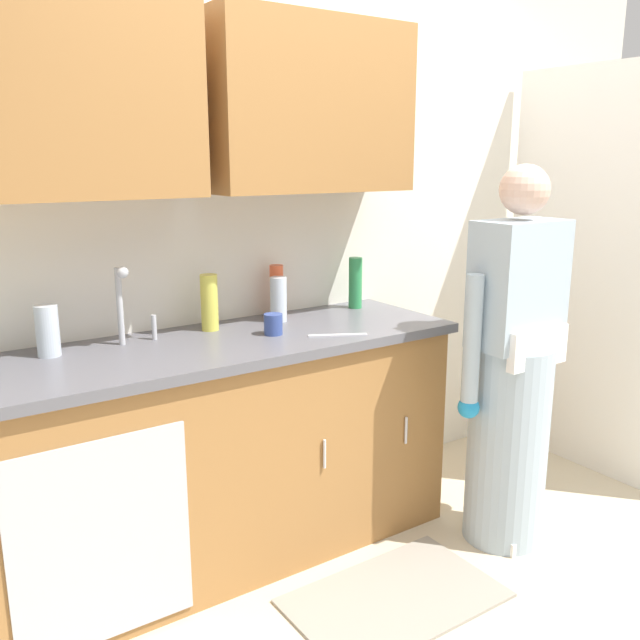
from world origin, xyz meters
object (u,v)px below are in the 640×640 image
bottle_soap (48,331)px  cup_by_sink (273,324)px  person_at_sink (511,389)px  bottle_water_short (278,299)px  bottle_water_tall (277,291)px  sink (146,355)px  bottle_cleaner_spray (209,303)px  knife_on_counter (338,335)px  bottle_dish_liquid (355,283)px

bottle_soap → cup_by_sink: bearing=-12.9°
person_at_sink → bottle_water_short: person_at_sink is taller
bottle_water_tall → bottle_soap: bearing=-175.3°
sink → bottle_cleaner_spray: 0.40m
sink → person_at_sink: (1.37, -0.58, -0.23)m
bottle_soap → bottle_water_tall: 1.01m
bottle_soap → bottle_water_tall: bottle_water_tall is taller
person_at_sink → cup_by_sink: size_ratio=18.89×
bottle_cleaner_spray → knife_on_counter: size_ratio=0.98×
bottle_cleaner_spray → bottle_dish_liquid: size_ratio=0.97×
bottle_water_tall → bottle_dish_liquid: bearing=-7.8°
cup_by_sink → knife_on_counter: 0.27m
bottle_water_short → bottle_cleaner_spray: bearing=175.5°
person_at_sink → sink: bearing=157.2°
knife_on_counter → bottle_soap: bearing=8.3°
person_at_sink → bottle_water_short: 1.07m
bottle_water_tall → bottle_dish_liquid: (0.40, -0.05, 0.00)m
bottle_water_short → bottle_soap: bearing=179.8°
person_at_sink → bottle_soap: person_at_sink is taller
person_at_sink → knife_on_counter: person_at_sink is taller
person_at_sink → cup_by_sink: 1.04m
bottle_water_short → cup_by_sink: bottle_water_short is taller
sink → cup_by_sink: size_ratio=5.83×
sink → bottle_cleaner_spray: (0.34, 0.16, 0.13)m
person_at_sink → bottle_water_tall: bearing=130.1°
sink → bottle_soap: sink is taller
bottle_water_tall → knife_on_counter: size_ratio=0.98×
bottle_dish_liquid → person_at_sink: bearing=-70.1°
sink → bottle_water_tall: bearing=17.6°
sink → bottle_water_short: bearing=11.6°
cup_by_sink → bottle_cleaner_spray: bearing=130.6°
bottle_water_short → bottle_water_tall: (0.04, 0.09, 0.02)m
person_at_sink → bottle_dish_liquid: bearing=109.9°
person_at_sink → bottle_cleaner_spray: (-1.03, 0.74, 0.37)m
bottle_water_short → knife_on_counter: (0.07, -0.35, -0.10)m
bottle_water_tall → bottle_cleaner_spray: same height
bottle_cleaner_spray → knife_on_counter: bottle_cleaner_spray is taller
bottle_soap → bottle_cleaner_spray: 0.65m
person_at_sink → cup_by_sink: person_at_sink is taller
bottle_soap → bottle_cleaner_spray: bearing=1.9°
sink → cup_by_sink: bearing=-5.7°
person_at_sink → knife_on_counter: (-0.65, 0.36, 0.25)m
person_at_sink → bottle_dish_liquid: 0.87m
bottle_cleaner_spray → knife_on_counter: (0.39, -0.38, -0.11)m
person_at_sink → cup_by_sink: (-0.85, 0.53, 0.29)m
bottle_water_short → cup_by_sink: (-0.14, -0.19, -0.06)m
person_at_sink → bottle_water_tall: size_ratio=6.91×
bottle_soap → bottle_water_short: (0.97, -0.00, 0.00)m
bottle_cleaner_spray → bottle_dish_liquid: bearing=0.6°
knife_on_counter → bottle_cleaner_spray: bearing=-17.1°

